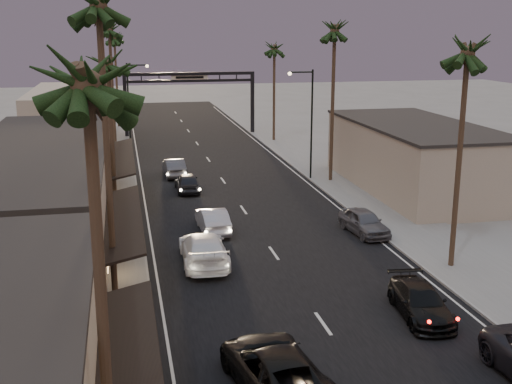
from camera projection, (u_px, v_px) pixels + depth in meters
name	position (u px, v px, depth m)	size (l,w,h in m)	color
ground	(236.00, 199.00, 47.12)	(200.00, 200.00, 0.00)	slate
road	(225.00, 183.00, 51.86)	(14.00, 120.00, 0.02)	black
sidewalk_left	(106.00, 170.00, 56.58)	(5.00, 92.00, 0.12)	slate
sidewalk_right	(313.00, 161.00, 60.38)	(5.00, 92.00, 0.12)	slate
storefront_mid	(19.00, 232.00, 30.57)	(8.00, 14.00, 5.50)	gray
storefront_far	(52.00, 168.00, 45.80)	(8.00, 16.00, 5.00)	tan
storefront_dist	(72.00, 118.00, 67.48)	(8.00, 20.00, 6.00)	gray
building_right	(415.00, 158.00, 49.30)	(8.00, 18.00, 5.00)	gray
arch	(190.00, 88.00, 74.19)	(15.20, 0.40, 7.27)	black
streetlight_right	(308.00, 115.00, 51.92)	(2.13, 0.30, 9.00)	black
streetlight_left	(131.00, 102.00, 61.48)	(2.13, 0.30, 9.00)	black
palm_la	(86.00, 65.00, 13.18)	(3.20, 3.20, 13.20)	#38281C
palm_lc	(107.00, 57.00, 39.02)	(3.20, 3.20, 12.20)	#38281C
palm_ld	(109.00, 26.00, 56.55)	(3.20, 3.20, 14.20)	#38281C
palm_ra	(468.00, 44.00, 30.84)	(3.20, 3.20, 13.20)	#38281C
palm_rb	(335.00, 25.00, 49.56)	(3.20, 3.20, 14.20)	#38281C
palm_rc	(274.00, 45.00, 69.00)	(3.20, 3.20, 12.20)	#38281C
palm_far	(114.00, 35.00, 78.65)	(3.20, 3.20, 13.20)	#38281C
oncoming_pickup	(275.00, 369.00, 22.03)	(2.72, 5.91, 1.64)	black
oncoming_silver	(213.00, 220.00, 39.45)	(1.57, 4.49, 1.48)	#ACACB2
oncoming_white	(204.00, 249.00, 33.96)	(2.35, 5.79, 1.68)	white
oncoming_dgrey	(187.00, 182.00, 49.16)	(1.70, 4.23, 1.44)	black
oncoming_grey_far	(174.00, 167.00, 54.26)	(1.59, 4.55, 1.50)	#48484D
curbside_black	(421.00, 302.00, 27.74)	(1.91, 4.71, 1.37)	black
curbside_grey	(364.00, 222.00, 38.98)	(1.77, 4.40, 1.50)	#525257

